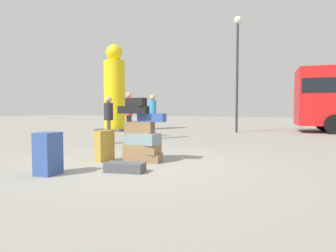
# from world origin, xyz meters

# --- Properties ---
(ground_plane) EXTENTS (80.00, 80.00, 0.00)m
(ground_plane) POSITION_xyz_m (0.00, 0.00, 0.00)
(ground_plane) COLOR gray
(suitcase_tower) EXTENTS (0.99, 0.57, 1.38)m
(suitcase_tower) POSITION_xyz_m (0.01, 0.38, 0.57)
(suitcase_tower) COLOR olive
(suitcase_tower) RESTS_ON ground
(suitcase_navy_right_side) EXTENTS (0.35, 0.44, 0.74)m
(suitcase_navy_right_side) POSITION_xyz_m (-0.88, -1.41, 0.37)
(suitcase_navy_right_side) COLOR #334F99
(suitcase_navy_right_side) RESTS_ON ground
(suitcase_teal_behind_tower) EXTENTS (0.63, 0.51, 0.25)m
(suitcase_teal_behind_tower) POSITION_xyz_m (-0.99, 2.04, 0.13)
(suitcase_teal_behind_tower) COLOR #26594C
(suitcase_teal_behind_tower) RESTS_ON ground
(suitcase_charcoal_foreground_far) EXTENTS (0.75, 0.45, 0.17)m
(suitcase_charcoal_foreground_far) POSITION_xyz_m (0.23, -0.70, 0.09)
(suitcase_charcoal_foreground_far) COLOR #4C4C51
(suitcase_charcoal_foreground_far) RESTS_ON ground
(suitcase_tan_upright_blue) EXTENTS (0.25, 0.46, 0.67)m
(suitcase_tan_upright_blue) POSITION_xyz_m (-0.77, 0.12, 0.34)
(suitcase_tan_upright_blue) COLOR #B28C33
(suitcase_tan_upright_blue) RESTS_ON ground
(person_bearded_onlooker) EXTENTS (0.30, 0.34, 1.70)m
(person_bearded_onlooker) POSITION_xyz_m (-1.94, 4.97, 1.02)
(person_bearded_onlooker) COLOR black
(person_bearded_onlooker) RESTS_ON ground
(person_tourist_with_camera) EXTENTS (0.30, 0.31, 1.57)m
(person_tourist_with_camera) POSITION_xyz_m (-2.56, 2.93, 0.93)
(person_tourist_with_camera) COLOR brown
(person_tourist_with_camera) RESTS_ON ground
(person_passerby_in_red) EXTENTS (0.30, 0.30, 1.81)m
(person_passerby_in_red) POSITION_xyz_m (-3.00, 5.01, 1.08)
(person_passerby_in_red) COLOR black
(person_passerby_in_red) RESTS_ON ground
(yellow_dummy_statue) EXTENTS (1.56, 1.56, 4.58)m
(yellow_dummy_statue) POSITION_xyz_m (-5.82, 8.32, 2.05)
(yellow_dummy_statue) COLOR yellow
(yellow_dummy_statue) RESTS_ON ground
(lamp_post) EXTENTS (0.36, 0.36, 5.62)m
(lamp_post) POSITION_xyz_m (0.48, 9.43, 3.71)
(lamp_post) COLOR #333338
(lamp_post) RESTS_ON ground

